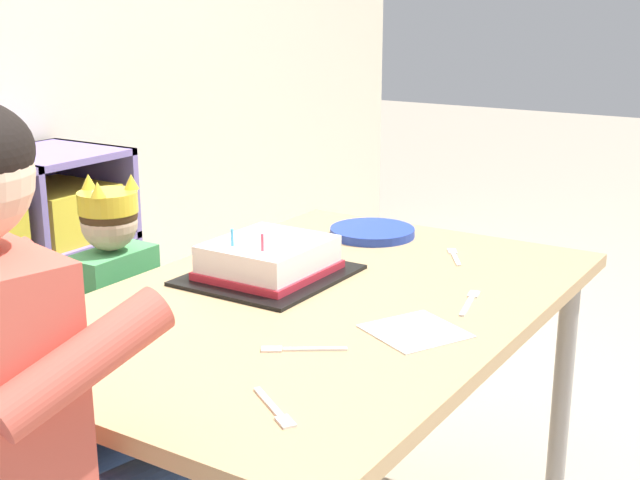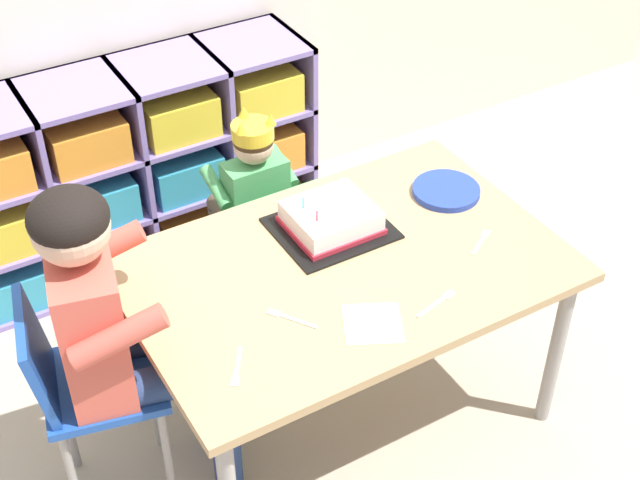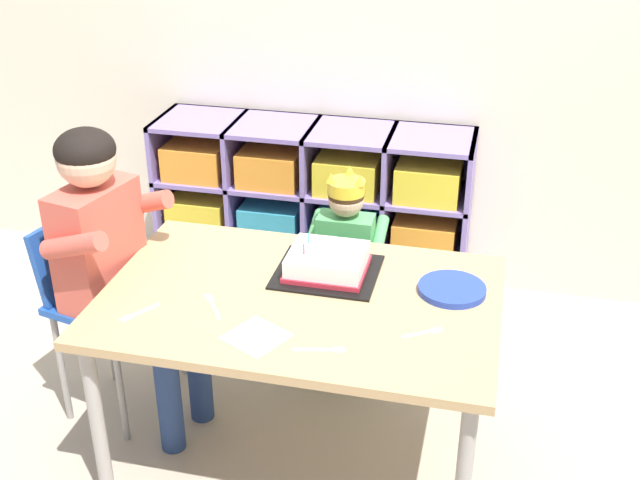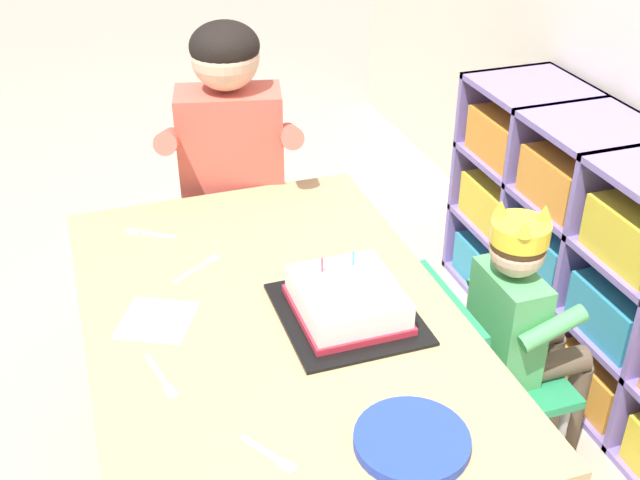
# 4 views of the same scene
# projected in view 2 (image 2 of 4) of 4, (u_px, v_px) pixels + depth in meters

# --- Properties ---
(ground) EXTENTS (16.00, 16.00, 0.00)m
(ground) POSITION_uv_depth(u_px,v_px,m) (341.00, 411.00, 2.98)
(ground) COLOR tan
(storage_cubby_shelf) EXTENTS (1.38, 0.35, 0.78)m
(storage_cubby_shelf) POSITION_uv_depth(u_px,v_px,m) (135.00, 175.00, 3.40)
(storage_cubby_shelf) COLOR #7F6BB2
(storage_cubby_shelf) RESTS_ON ground
(activity_table) EXTENTS (1.22, 0.81, 0.63)m
(activity_table) POSITION_uv_depth(u_px,v_px,m) (344.00, 280.00, 2.63)
(activity_table) COLOR tan
(activity_table) RESTS_ON ground
(classroom_chair_blue) EXTENTS (0.37, 0.32, 0.60)m
(classroom_chair_blue) POSITION_uv_depth(u_px,v_px,m) (266.00, 236.00, 3.13)
(classroom_chair_blue) COLOR #238451
(classroom_chair_blue) RESTS_ON ground
(child_with_crown) EXTENTS (0.30, 0.31, 0.80)m
(child_with_crown) POSITION_uv_depth(u_px,v_px,m) (250.00, 188.00, 3.11)
(child_with_crown) COLOR #4C9E5B
(child_with_crown) RESTS_ON ground
(classroom_chair_adult_side) EXTENTS (0.40, 0.38, 0.74)m
(classroom_chair_adult_side) POSITION_uv_depth(u_px,v_px,m) (84.00, 385.00, 2.45)
(classroom_chair_adult_side) COLOR #1E4CA8
(classroom_chair_adult_side) RESTS_ON ground
(adult_helper_seated) EXTENTS (0.47, 0.45, 1.09)m
(adult_helper_seated) POSITION_uv_depth(u_px,v_px,m) (116.00, 318.00, 2.34)
(adult_helper_seated) COLOR #D15647
(adult_helper_seated) RESTS_ON ground
(birthday_cake_on_tray) EXTENTS (0.33, 0.29, 0.12)m
(birthday_cake_on_tray) POSITION_uv_depth(u_px,v_px,m) (331.00, 220.00, 2.69)
(birthday_cake_on_tray) COLOR black
(birthday_cake_on_tray) RESTS_ON activity_table
(paper_plate_stack) EXTENTS (0.21, 0.21, 0.02)m
(paper_plate_stack) POSITION_uv_depth(u_px,v_px,m) (446.00, 191.00, 2.85)
(paper_plate_stack) COLOR #233DA3
(paper_plate_stack) RESTS_ON activity_table
(paper_napkin_square) EXTENTS (0.20, 0.20, 0.00)m
(paper_napkin_square) POSITION_uv_depth(u_px,v_px,m) (373.00, 324.00, 2.40)
(paper_napkin_square) COLOR white
(paper_napkin_square) RESTS_ON activity_table
(fork_beside_plate_stack) EXTENTS (0.09, 0.13, 0.00)m
(fork_beside_plate_stack) POSITION_uv_depth(u_px,v_px,m) (289.00, 318.00, 2.41)
(fork_beside_plate_stack) COLOR white
(fork_beside_plate_stack) RESTS_ON activity_table
(fork_near_child_seat) EXTENTS (0.15, 0.05, 0.00)m
(fork_near_child_seat) POSITION_uv_depth(u_px,v_px,m) (438.00, 302.00, 2.46)
(fork_near_child_seat) COLOR white
(fork_near_child_seat) RESTS_ON activity_table
(fork_scattered_mid_table) EXTENTS (0.09, 0.12, 0.00)m
(fork_scattered_mid_table) POSITION_uv_depth(u_px,v_px,m) (237.00, 369.00, 2.27)
(fork_scattered_mid_table) COLOR white
(fork_scattered_mid_table) RESTS_ON activity_table
(fork_near_cake_tray) EXTENTS (0.11, 0.08, 0.00)m
(fork_near_cake_tray) POSITION_uv_depth(u_px,v_px,m) (481.00, 241.00, 2.67)
(fork_near_cake_tray) COLOR white
(fork_near_cake_tray) RESTS_ON activity_table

